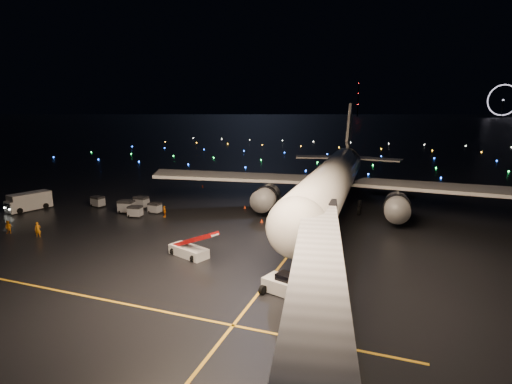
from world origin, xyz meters
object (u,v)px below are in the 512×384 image
pushback_tug (286,284)px  baggage_cart_3 (126,207)px  crew_a (38,230)px  baggage_cart_4 (98,202)px  service_truck (30,201)px  baggage_cart_2 (135,211)px  crew_c (165,211)px  airliner (335,157)px  baggage_cart_0 (155,208)px  crew_b (9,227)px  belt_loader (188,241)px  baggage_cart_1 (141,202)px

pushback_tug → baggage_cart_3: 34.34m
crew_a → baggage_cart_4: size_ratio=0.96×
baggage_cart_3 → baggage_cart_4: 6.82m
service_truck → baggage_cart_3: service_truck is taller
pushback_tug → baggage_cart_3: baggage_cart_3 is taller
baggage_cart_2 → baggage_cart_4: baggage_cart_4 is taller
crew_c → baggage_cart_2: (-4.02, -1.34, -0.03)m
airliner → crew_a: (-31.25, -25.93, -7.15)m
crew_c → baggage_cart_0: (-2.63, 1.50, -0.07)m
baggage_cart_0 → baggage_cart_3: size_ratio=0.81×
service_truck → baggage_cart_2: 17.78m
crew_a → crew_c: size_ratio=1.13×
crew_b → baggage_cart_4: bearing=70.7°
service_truck → crew_b: (7.77, -9.88, -0.53)m
baggage_cart_2 → baggage_cart_4: (-9.33, 3.05, 0.03)m
baggage_cart_0 → belt_loader: bearing=-39.6°
crew_b → crew_c: crew_c is taller
crew_a → baggage_cart_3: size_ratio=0.85×
pushback_tug → service_truck: size_ratio=0.51×
airliner → baggage_cart_1: size_ratio=27.72×
airliner → crew_a: 41.23m
baggage_cart_1 → baggage_cart_3: (-0.22, -3.33, 0.06)m
service_truck → baggage_cart_2: (17.65, 2.07, -0.55)m
baggage_cart_4 → belt_loader: bearing=-17.6°
crew_b → baggage_cart_3: baggage_cart_3 is taller
pushback_tug → baggage_cart_3: (-29.60, 17.42, 0.04)m
crew_c → pushback_tug: bearing=9.5°
belt_loader → service_truck: 33.74m
airliner → baggage_cart_2: 30.45m
baggage_cart_1 → baggage_cart_3: bearing=-87.8°
baggage_cart_3 → baggage_cart_4: size_ratio=1.13×
belt_loader → baggage_cart_0: (-13.50, 13.80, -0.85)m
pushback_tug → crew_b: bearing=-168.3°
belt_loader → service_truck: size_ratio=0.91×
airliner → baggage_cart_1: bearing=-164.1°
service_truck → belt_loader: bearing=0.1°
belt_loader → baggage_cart_1: bearing=157.5°
service_truck → crew_c: bearing=24.4°
pushback_tug → baggage_cart_3: bearing=167.4°
crew_a → baggage_cart_4: crew_a is taller
airliner → baggage_cart_2: airliner is taller
service_truck → baggage_cart_0: service_truck is taller
crew_c → baggage_cart_1: bearing=-162.1°
belt_loader → crew_a: bearing=-158.1°
service_truck → baggage_cart_0: 19.67m
crew_b → baggage_cart_1: (7.42, 16.81, 0.05)m
baggage_cart_3 → airliner: bearing=13.9°
baggage_cart_0 → crew_a: bearing=-108.8°
airliner → service_truck: airliner is taller
pushback_tug → service_truck: service_truck is taller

